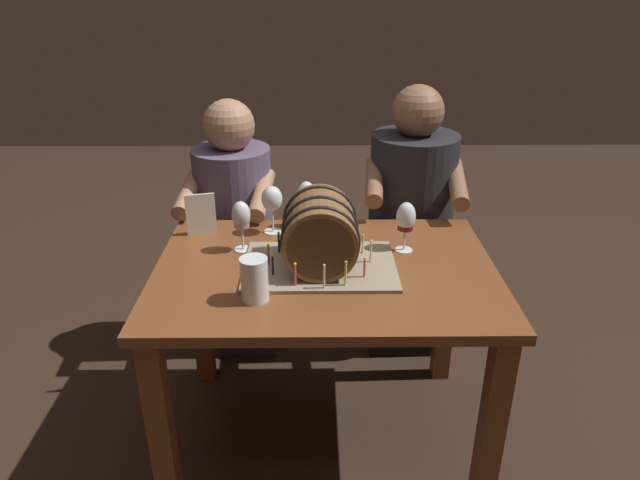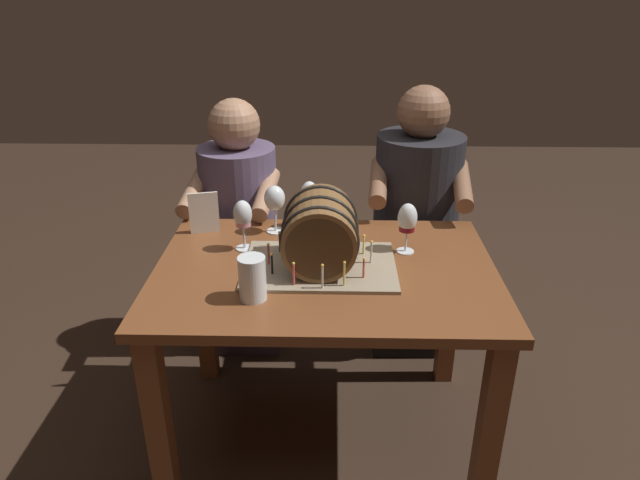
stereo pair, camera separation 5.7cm
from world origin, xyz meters
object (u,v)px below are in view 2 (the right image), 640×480
Objects in this scene: barrel_cake at (320,235)px; wine_glass_red at (407,220)px; dining_table at (325,299)px; beer_pint at (252,281)px; wine_glass_amber at (309,198)px; wine_glass_empty at (275,199)px; person_seated_right at (415,230)px; menu_card at (204,213)px; wine_glass_rose at (243,216)px; person_seated_left at (241,238)px.

wine_glass_red is (0.30, 0.12, 0.00)m from barrel_cake.
dining_table is 0.24m from barrel_cake.
wine_glass_amber is at bearing 74.56° from beer_pint.
person_seated_right is (0.58, 0.34, -0.27)m from wine_glass_empty.
wine_glass_amber is 0.14m from wine_glass_empty.
barrel_cake is 3.16× the size of menu_card.
menu_card is at bearing 140.82° from wine_glass_rose.
dining_table is at bearing -56.13° from wine_glass_empty.
menu_card is (-0.46, 0.27, 0.20)m from dining_table.
menu_card is at bearing 117.00° from beer_pint.
barrel_cake reaches higher than menu_card.
wine_glass_amber is 0.56m from beer_pint.
wine_glass_red is 1.32× the size of beer_pint.
wine_glass_red is at bearing -25.24° from menu_card.
wine_glass_amber is 0.60m from person_seated_right.
person_seated_left reaches higher than wine_glass_empty.
wine_glass_rose reaches higher than menu_card.
dining_table is 0.42m from wine_glass_amber.
dining_table is 8.25× the size of beer_pint.
barrel_cake reaches higher than wine_glass_red.
beer_pint is 0.89m from person_seated_left.
person_seated_right is at bearing 57.14° from barrel_cake.
menu_card is at bearing -157.15° from person_seated_right.
person_seated_right is at bearing 33.03° from wine_glass_amber.
wine_glass_amber is at bearing 98.27° from barrel_cake.
menu_card is 0.14× the size of person_seated_left.
wine_glass_amber is at bearing 41.65° from wine_glass_rose.
wine_glass_red is at bearing -101.87° from person_seated_right.
person_seated_left is at bearing 119.64° from wine_glass_empty.
wine_glass_amber is 0.40m from menu_card.
person_seated_right reaches higher than menu_card.
barrel_cake is at bearing -157.79° from wine_glass_red.
wine_glass_rose is (-0.29, 0.14, 0.25)m from dining_table.
person_seated_left is at bearing 142.98° from wine_glass_red.
wine_glass_rose is 1.00× the size of wine_glass_empty.
wine_glass_amber is at bearing -4.95° from menu_card.
barrel_cake reaches higher than wine_glass_empty.
wine_glass_amber is at bearing -42.43° from person_seated_left.
dining_table is 6.21× the size of wine_glass_rose.
person_seated_left is (-0.17, 0.83, -0.25)m from beer_pint.
wine_glass_red is (0.28, 0.13, 0.24)m from dining_table.
beer_pint is (-0.02, -0.49, -0.07)m from wine_glass_empty.
wine_glass_amber is at bearing 20.43° from wine_glass_empty.
dining_table is 0.95× the size of person_seated_right.
wine_glass_amber is (-0.05, 0.33, 0.00)m from barrel_cake.
beer_pint is 0.54m from menu_card.
wine_glass_empty is (-0.19, 0.29, 0.25)m from dining_table.
wine_glass_empty is 0.51m from person_seated_left.
wine_glass_empty is 0.50m from beer_pint.
wine_glass_red is 0.58m from person_seated_right.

